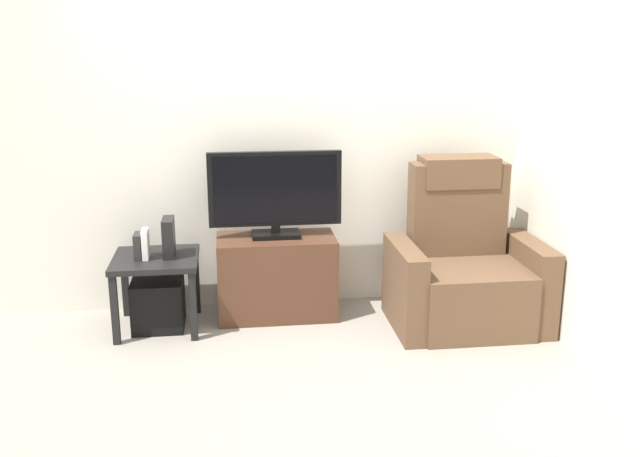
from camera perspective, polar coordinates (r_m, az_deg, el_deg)
ground_plane at (r=4.10m, az=-4.29°, el=-11.48°), size 6.40×6.40×0.00m
wall_back at (r=4.83m, az=-5.37°, el=8.68°), size 6.40×0.06×2.60m
wall_side at (r=4.24m, az=21.80°, el=6.79°), size 0.06×4.48×2.60m
tv_stand at (r=4.79m, az=-3.53°, el=-3.88°), size 0.79×0.42×0.55m
television at (r=4.66m, az=-3.66°, el=2.94°), size 0.88×0.20×0.58m
recliner_armchair at (r=4.75m, az=11.59°, el=-3.14°), size 0.98×0.78×1.08m
side_table at (r=4.66m, az=-13.14°, el=-3.16°), size 0.54×0.54×0.48m
subwoofer_box at (r=4.74m, az=-12.96°, el=-5.95°), size 0.33×0.33×0.33m
book_leftmost at (r=4.61m, az=-14.51°, el=-1.38°), size 0.05×0.14×0.16m
book_middle at (r=4.60m, az=-13.96°, el=-1.22°), size 0.04×0.13×0.19m
game_console at (r=4.60m, az=-12.16°, el=-0.70°), size 0.07×0.20×0.25m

